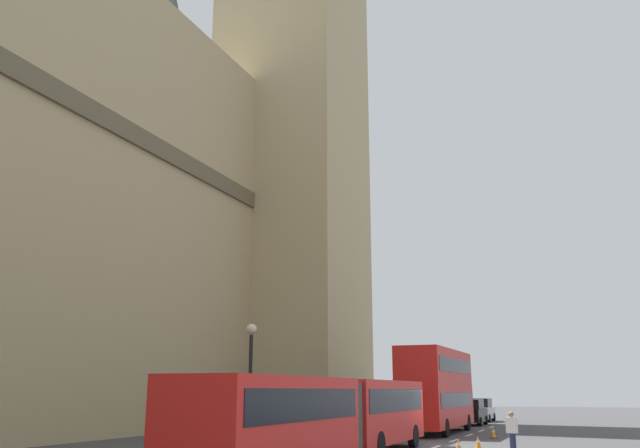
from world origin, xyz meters
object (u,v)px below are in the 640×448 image
object	(u,v)px
sedan_lead	(471,412)
traffic_cone_middle	(478,443)
traffic_cone_west	(459,446)
pedestrian_near_cones	(512,432)
traffic_cone_east	(493,433)
sedan_trailing	(481,410)
street_lamp	(250,377)
articulated_bus	(330,412)
double_decker_bus	(437,387)

from	to	relation	value
sedan_lead	traffic_cone_middle	xyz separation A→B (m)	(-20.81, -3.73, -0.63)
traffic_cone_west	pedestrian_near_cones	size ratio (longest dim) A/B	0.34
traffic_cone_west	traffic_cone_east	distance (m)	9.69
sedan_trailing	traffic_cone_east	bearing A→B (deg)	-169.50
sedan_lead	traffic_cone_middle	world-z (taller)	sedan_lead
street_lamp	sedan_trailing	bearing A→B (deg)	-8.02
sedan_trailing	traffic_cone_middle	distance (m)	27.38
articulated_bus	traffic_cone_middle	bearing A→B (deg)	-28.22
traffic_cone_middle	traffic_cone_east	distance (m)	7.72
traffic_cone_west	articulated_bus	bearing A→B (deg)	147.24
sedan_lead	traffic_cone_west	size ratio (longest dim) A/B	7.59
traffic_cone_west	street_lamp	xyz separation A→B (m)	(-3.10, 8.04, 2.77)
articulated_bus	double_decker_bus	bearing A→B (deg)	0.01
sedan_trailing	traffic_cone_west	size ratio (longest dim) A/B	7.59
sedan_trailing	traffic_cone_west	bearing A→B (deg)	-173.12
articulated_bus	sedan_lead	world-z (taller)	articulated_bus
double_decker_bus	pedestrian_near_cones	bearing A→B (deg)	-156.20
traffic_cone_middle	street_lamp	bearing A→B (deg)	120.84
traffic_cone_west	traffic_cone_east	world-z (taller)	same
sedan_trailing	traffic_cone_east	world-z (taller)	sedan_trailing
sedan_trailing	traffic_cone_middle	xyz separation A→B (m)	(-27.08, -3.99, -0.63)
sedan_lead	street_lamp	bearing A→B (deg)	169.52
traffic_cone_middle	street_lamp	xyz separation A→B (m)	(-5.09, 8.52, 2.77)
double_decker_bus	sedan_trailing	xyz separation A→B (m)	(16.40, -0.03, -1.80)
traffic_cone_west	traffic_cone_middle	distance (m)	2.04
traffic_cone_west	pedestrian_near_cones	distance (m)	2.32
sedan_trailing	pedestrian_near_cones	world-z (taller)	sedan_trailing
street_lamp	pedestrian_near_cones	size ratio (longest dim) A/B	3.12
sedan_lead	street_lamp	distance (m)	26.42
sedan_lead	traffic_cone_west	bearing A→B (deg)	-171.88
sedan_lead	pedestrian_near_cones	distance (m)	23.78
sedan_lead	double_decker_bus	bearing A→B (deg)	178.38
articulated_bus	double_decker_bus	distance (m)	18.19
double_decker_bus	sedan_lead	distance (m)	10.29
articulated_bus	street_lamp	bearing A→B (deg)	62.02
double_decker_bus	traffic_cone_west	distance (m)	13.38
double_decker_bus	articulated_bus	bearing A→B (deg)	-179.99
pedestrian_near_cones	articulated_bus	bearing A→B (deg)	131.88
double_decker_bus	street_lamp	distance (m)	16.41
traffic_cone_east	street_lamp	bearing A→B (deg)	147.59
traffic_cone_middle	sedan_lead	bearing A→B (deg)	10.16
sedan_trailing	pedestrian_near_cones	distance (m)	29.97
double_decker_bus	street_lamp	size ratio (longest dim) A/B	2.07
sedan_trailing	street_lamp	size ratio (longest dim) A/B	0.83
traffic_cone_west	traffic_cone_middle	size ratio (longest dim) A/B	1.00
traffic_cone_east	pedestrian_near_cones	xyz separation A→B (m)	(-10.04, -2.12, 0.63)
sedan_trailing	street_lamp	world-z (taller)	street_lamp
sedan_lead	traffic_cone_west	world-z (taller)	sedan_lead
sedan_trailing	double_decker_bus	bearing A→B (deg)	179.90
articulated_bus	pedestrian_near_cones	world-z (taller)	articulated_bus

